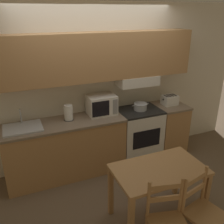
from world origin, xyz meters
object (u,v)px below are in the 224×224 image
(sink_basin, at_px, (23,128))
(microwave, at_px, (101,105))
(chair_right_of_table, at_px, (203,213))
(stove_range, at_px, (138,134))
(paper_towel_roll, at_px, (69,113))
(cooking_pot, at_px, (140,106))
(toaster, at_px, (170,100))
(dining_table, at_px, (159,176))
(chair_left_of_table, at_px, (168,224))

(sink_basin, bearing_deg, microwave, 3.97)
(chair_right_of_table, bearing_deg, sink_basin, 116.83)
(stove_range, height_order, paper_towel_roll, paper_towel_roll)
(stove_range, relative_size, cooking_pot, 2.92)
(toaster, xyz_separation_m, sink_basin, (-2.43, -0.02, -0.07))
(stove_range, distance_m, dining_table, 1.41)
(toaster, bearing_deg, chair_right_of_table, -113.78)
(dining_table, bearing_deg, cooking_pot, 70.65)
(sink_basin, bearing_deg, paper_towel_roll, 4.44)
(microwave, height_order, paper_towel_roll, microwave)
(sink_basin, xyz_separation_m, dining_table, (1.38, -1.33, -0.30))
(sink_basin, height_order, chair_right_of_table, sink_basin)
(paper_towel_roll, relative_size, chair_right_of_table, 0.27)
(cooking_pot, bearing_deg, toaster, 2.54)
(paper_towel_roll, distance_m, chair_left_of_table, 2.03)
(toaster, distance_m, chair_right_of_table, 2.12)
(toaster, bearing_deg, chair_left_of_table, -124.03)
(dining_table, bearing_deg, sink_basin, 136.11)
(cooking_pot, xyz_separation_m, microwave, (-0.65, 0.08, 0.09))
(cooking_pot, xyz_separation_m, sink_basin, (-1.85, 0.00, -0.05))
(microwave, distance_m, dining_table, 1.49)
(microwave, xyz_separation_m, chair_left_of_table, (-0.02, -1.91, -0.61))
(stove_range, height_order, dining_table, stove_range)
(paper_towel_roll, bearing_deg, sink_basin, -175.56)
(sink_basin, height_order, paper_towel_roll, sink_basin)
(cooking_pot, distance_m, chair_left_of_table, 2.01)
(dining_table, bearing_deg, chair_left_of_table, -111.53)
(dining_table, bearing_deg, microwave, 97.36)
(microwave, bearing_deg, dining_table, -82.64)
(chair_right_of_table, bearing_deg, microwave, 87.80)
(sink_basin, relative_size, chair_right_of_table, 0.60)
(microwave, xyz_separation_m, paper_towel_roll, (-0.53, -0.03, -0.04))
(chair_right_of_table, bearing_deg, paper_towel_roll, 102.24)
(dining_table, xyz_separation_m, chair_left_of_table, (-0.20, -0.50, -0.18))
(microwave, distance_m, sink_basin, 1.21)
(stove_range, height_order, chair_left_of_table, stove_range)
(stove_range, relative_size, microwave, 2.05)
(microwave, distance_m, chair_right_of_table, 2.07)
(stove_range, distance_m, microwave, 0.88)
(stove_range, distance_m, cooking_pot, 0.51)
(sink_basin, distance_m, chair_right_of_table, 2.50)
(dining_table, bearing_deg, chair_right_of_table, -66.08)
(cooking_pot, relative_size, toaster, 1.16)
(stove_range, distance_m, chair_right_of_table, 1.86)
(paper_towel_roll, bearing_deg, cooking_pot, -2.57)
(stove_range, distance_m, chair_left_of_table, 1.94)
(stove_range, xyz_separation_m, microwave, (-0.63, 0.08, 0.60))
(chair_right_of_table, bearing_deg, stove_range, 68.91)
(paper_towel_roll, distance_m, dining_table, 1.61)
(cooking_pot, xyz_separation_m, chair_right_of_table, (-0.24, -1.85, -0.52))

